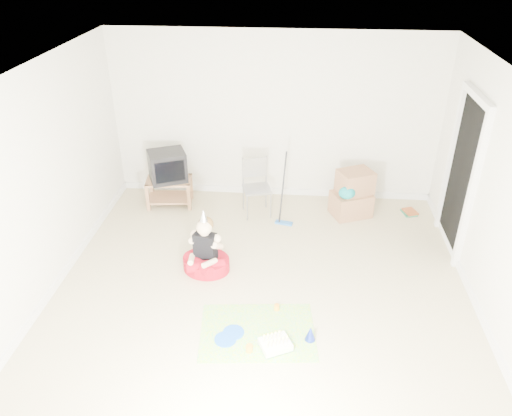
# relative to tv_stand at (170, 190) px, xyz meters

# --- Properties ---
(ground) EXTENTS (5.00, 5.00, 0.00)m
(ground) POSITION_rel_tv_stand_xyz_m (1.59, -1.99, -0.26)
(ground) COLOR beige
(ground) RESTS_ON ground
(doorway_recess) EXTENTS (0.02, 0.90, 2.05)m
(doorway_recess) POSITION_rel_tv_stand_xyz_m (4.07, -0.79, 0.77)
(doorway_recess) COLOR black
(doorway_recess) RESTS_ON ground
(tv_stand) EXTENTS (0.73, 0.51, 0.43)m
(tv_stand) POSITION_rel_tv_stand_xyz_m (0.00, 0.00, 0.00)
(tv_stand) COLOR #996845
(tv_stand) RESTS_ON ground
(crt_tv) EXTENTS (0.67, 0.62, 0.46)m
(crt_tv) POSITION_rel_tv_stand_xyz_m (0.00, -0.00, 0.40)
(crt_tv) COLOR black
(crt_tv) RESTS_ON tv_stand
(folding_chair) EXTENTS (0.48, 0.47, 0.88)m
(folding_chair) POSITION_rel_tv_stand_xyz_m (1.38, -0.18, 0.17)
(folding_chair) COLOR gray
(folding_chair) RESTS_ON ground
(cardboard_boxes) EXTENTS (0.67, 0.63, 0.70)m
(cardboard_boxes) POSITION_rel_tv_stand_xyz_m (2.81, -0.06, 0.08)
(cardboard_boxes) COLOR #A1714E
(cardboard_boxes) RESTS_ON ground
(floor_mop) EXTENTS (0.27, 0.34, 1.03)m
(floor_mop) POSITION_rel_tv_stand_xyz_m (1.81, -0.44, 0.00)
(floor_mop) COLOR blue
(floor_mop) RESTS_ON ground
(book_pile) EXTENTS (0.24, 0.27, 0.05)m
(book_pile) POSITION_rel_tv_stand_xyz_m (3.72, 0.03, -0.23)
(book_pile) COLOR #277551
(book_pile) RESTS_ON ground
(seated_woman) EXTENTS (0.73, 0.73, 0.87)m
(seated_woman) POSITION_rel_tv_stand_xyz_m (0.86, -1.64, -0.07)
(seated_woman) COLOR #B41020
(seated_woman) RESTS_ON ground
(party_mat) EXTENTS (1.32, 1.01, 0.01)m
(party_mat) POSITION_rel_tv_stand_xyz_m (1.61, -2.72, -0.26)
(party_mat) COLOR #EF3299
(party_mat) RESTS_ON ground
(birthday_cake) EXTENTS (0.38, 0.35, 0.15)m
(birthday_cake) POSITION_rel_tv_stand_xyz_m (1.82, -2.94, -0.22)
(birthday_cake) COLOR white
(birthday_cake) RESTS_ON party_mat
(blue_plate_near) EXTENTS (0.29, 0.29, 0.01)m
(blue_plate_near) POSITION_rel_tv_stand_xyz_m (1.35, -2.77, -0.25)
(blue_plate_near) COLOR blue
(blue_plate_near) RESTS_ON party_mat
(blue_plate_far) EXTENTS (0.27, 0.27, 0.01)m
(blue_plate_far) POSITION_rel_tv_stand_xyz_m (1.28, -2.88, -0.25)
(blue_plate_far) COLOR blue
(blue_plate_far) RESTS_ON party_mat
(orange_cup_near) EXTENTS (0.08, 0.08, 0.07)m
(orange_cup_near) POSITION_rel_tv_stand_xyz_m (1.80, -2.35, -0.22)
(orange_cup_near) COLOR orange
(orange_cup_near) RESTS_ON party_mat
(orange_cup_far) EXTENTS (0.08, 0.08, 0.08)m
(orange_cup_far) POSITION_rel_tv_stand_xyz_m (1.55, -3.02, -0.21)
(orange_cup_far) COLOR orange
(orange_cup_far) RESTS_ON party_mat
(blue_party_hat) EXTENTS (0.13, 0.13, 0.17)m
(blue_party_hat) POSITION_rel_tv_stand_xyz_m (2.18, -2.79, -0.17)
(blue_party_hat) COLOR #192DB1
(blue_party_hat) RESTS_ON party_mat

